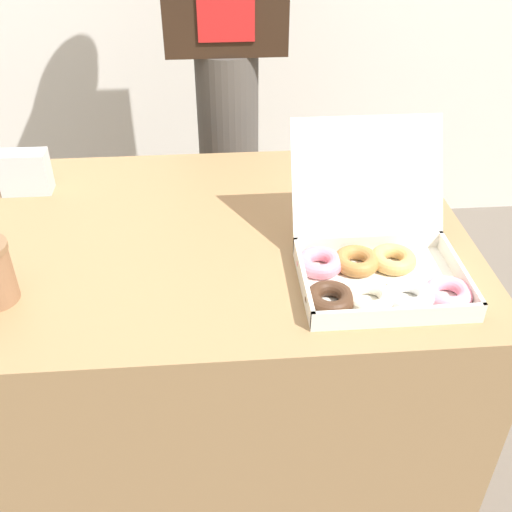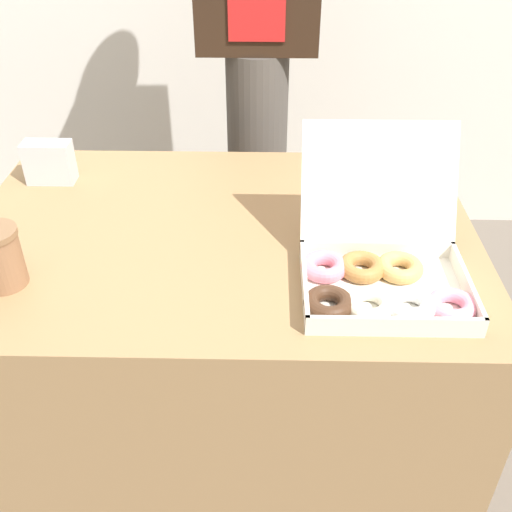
{
  "view_description": "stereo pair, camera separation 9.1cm",
  "coord_description": "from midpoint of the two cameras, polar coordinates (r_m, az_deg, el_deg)",
  "views": [
    {
      "loc": [
        0.01,
        -1.13,
        1.48
      ],
      "look_at": [
        0.08,
        -0.23,
        0.85
      ],
      "focal_mm": 42.0,
      "sensor_mm": 36.0,
      "label": 1
    },
    {
      "loc": [
        0.1,
        -1.13,
        1.48
      ],
      "look_at": [
        0.08,
        -0.23,
        0.85
      ],
      "focal_mm": 42.0,
      "sensor_mm": 36.0,
      "label": 2
    }
  ],
  "objects": [
    {
      "name": "table",
      "position": [
        1.58,
        -5.45,
        -9.41
      ],
      "size": [
        1.14,
        0.81,
        0.76
      ],
      "color": "#99754C",
      "rests_on": "ground_plane"
    },
    {
      "name": "napkin_holder",
      "position": [
        1.59,
        -22.73,
        7.32
      ],
      "size": [
        0.12,
        0.06,
        0.11
      ],
      "color": "silver",
      "rests_on": "table"
    },
    {
      "name": "ground_plane",
      "position": [
        1.87,
        -4.78,
        -17.74
      ],
      "size": [
        14.0,
        14.0,
        0.0
      ],
      "primitive_type": "plane",
      "color": "#665B51"
    },
    {
      "name": "donut_box",
      "position": [
        1.19,
        9.11,
        -0.75
      ],
      "size": [
        0.34,
        0.36,
        0.26
      ],
      "color": "white",
      "rests_on": "table"
    },
    {
      "name": "person_customer",
      "position": [
        1.88,
        -4.41,
        20.8
      ],
      "size": [
        0.36,
        0.22,
        1.79
      ],
      "color": "#4C4742",
      "rests_on": "ground_plane"
    }
  ]
}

